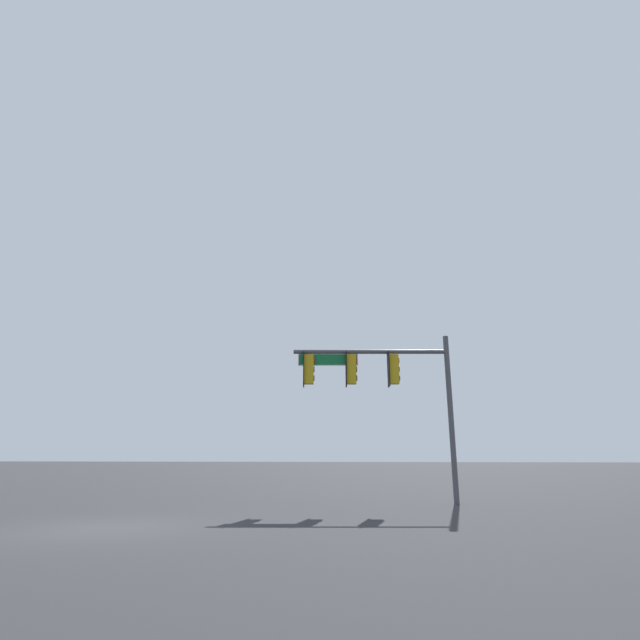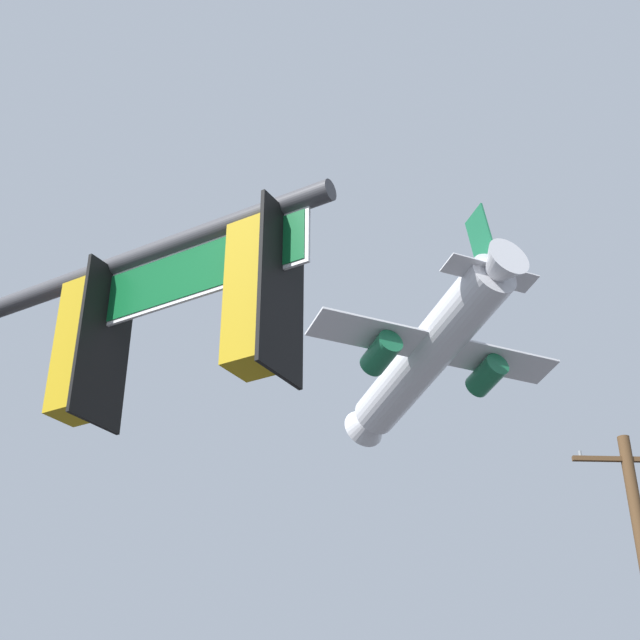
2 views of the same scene
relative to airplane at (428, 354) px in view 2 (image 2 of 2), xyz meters
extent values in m
cylinder|color=#47474C|center=(33.88, -53.79, -30.53)|extent=(5.68, 1.38, 0.16)
cube|color=black|center=(34.77, -53.59, -31.20)|extent=(0.14, 0.51, 1.30)
cube|color=#B79314|center=(34.58, -53.63, -31.20)|extent=(0.42, 0.39, 1.10)
cylinder|color=#B79314|center=(34.58, -53.63, -30.59)|extent=(0.04, 0.04, 0.12)
cylinder|color=red|center=(34.39, -53.68, -30.87)|extent=(0.08, 0.22, 0.22)
cylinder|color=#392D05|center=(34.39, -53.68, -31.20)|extent=(0.08, 0.22, 0.22)
cylinder|color=black|center=(34.39, -53.68, -31.53)|extent=(0.08, 0.22, 0.22)
cube|color=black|center=(36.32, -53.26, -31.20)|extent=(0.14, 0.51, 1.30)
cube|color=#B79314|center=(36.14, -53.30, -31.20)|extent=(0.42, 0.39, 1.10)
cylinder|color=#B79314|center=(36.14, -53.30, -30.59)|extent=(0.04, 0.04, 0.12)
cylinder|color=red|center=(35.94, -53.34, -30.87)|extent=(0.08, 0.22, 0.22)
cylinder|color=#392D05|center=(35.94, -53.34, -31.20)|extent=(0.08, 0.22, 0.22)
cylinder|color=black|center=(35.94, -53.34, -31.53)|extent=(0.08, 0.22, 0.22)
cube|color=#0F602D|center=(35.43, -53.45, -30.84)|extent=(2.15, 0.50, 0.40)
cube|color=white|center=(35.43, -53.45, -30.84)|extent=(2.21, 0.50, 0.46)
cube|color=brown|center=(31.20, -36.01, -26.63)|extent=(2.02, 2.07, 0.12)
cylinder|color=gray|center=(30.38, -36.85, -26.51)|extent=(0.08, 0.08, 0.16)
cylinder|color=silver|center=(0.22, -0.09, 0.17)|extent=(21.31, 11.93, 8.24)
cone|color=silver|center=(-9.28, 3.86, -1.98)|extent=(6.48, 5.77, 4.88)
cone|color=silver|center=(9.72, -4.04, 2.32)|extent=(5.78, 5.17, 4.39)
cube|color=silver|center=(1.49, -0.62, -0.16)|extent=(12.14, 22.67, 0.93)
cube|color=silver|center=(9.18, -3.82, 2.61)|extent=(5.07, 8.28, 0.56)
cube|color=#19663F|center=(8.38, -3.48, 6.75)|extent=(3.32, 1.50, 5.64)
cylinder|color=#19663F|center=(3.02, 4.37, -1.50)|extent=(4.51, 3.57, 2.90)
cylinder|color=#19663F|center=(-0.97, -5.22, -1.50)|extent=(4.51, 3.57, 2.90)
camera|label=1|loc=(31.79, -35.34, -34.41)|focal=28.00mm
camera|label=2|loc=(40.01, -56.85, -34.26)|focal=50.00mm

